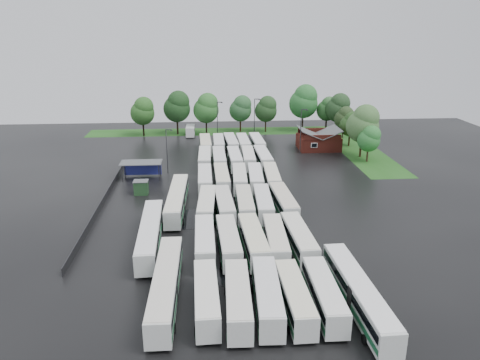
{
  "coord_description": "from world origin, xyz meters",
  "views": [
    {
      "loc": [
        -4.02,
        -69.59,
        29.73
      ],
      "look_at": [
        2.0,
        12.0,
        2.5
      ],
      "focal_mm": 35.0,
      "sensor_mm": 36.0,
      "label": 1
    }
  ],
  "objects": [
    {
      "name": "tree_north_6",
      "position": [
        31.58,
        64.22,
        6.44
      ],
      "size": [
        6.06,
        6.05,
        10.02
      ],
      "color": "black",
      "rests_on": "ground"
    },
    {
      "name": "grass_strip_north",
      "position": [
        2.0,
        64.8,
        0.01
      ],
      "size": [
        80.0,
        10.0,
        0.01
      ],
      "primitive_type": "cube",
      "color": "#1F5317",
      "rests_on": "ground"
    },
    {
      "name": "bus_r2c3",
      "position": [
        5.03,
        1.26,
        1.87
      ],
      "size": [
        2.99,
        12.27,
        3.39
      ],
      "rotation": [
        0.0,
        0.0,
        -0.03
      ],
      "color": "silver",
      "rests_on": "ground"
    },
    {
      "name": "tree_east_0",
      "position": [
        32.64,
        30.61,
        5.42
      ],
      "size": [
        5.09,
        5.09,
        8.42
      ],
      "color": "#3C2519",
      "rests_on": "ground"
    },
    {
      "name": "tree_north_3",
      "position": [
        6.17,
        64.28,
        6.85
      ],
      "size": [
        6.43,
        6.43,
        10.65
      ],
      "color": "#3A2214",
      "rests_on": "ground"
    },
    {
      "name": "ground",
      "position": [
        0.0,
        0.0,
        0.0
      ],
      "size": [
        160.0,
        160.0,
        0.0
      ],
      "primitive_type": "plane",
      "color": "black",
      "rests_on": "ground"
    },
    {
      "name": "artic_bus_west_b",
      "position": [
        -9.17,
        4.18,
        1.93
      ],
      "size": [
        3.2,
        18.87,
        3.49
      ],
      "rotation": [
        0.0,
        0.0,
        -0.03
      ],
      "color": "silver",
      "rests_on": "ground"
    },
    {
      "name": "bus_r4c3",
      "position": [
        5.09,
        28.7,
        1.86
      ],
      "size": [
        2.94,
        12.2,
        3.37
      ],
      "rotation": [
        0.0,
        0.0,
        -0.03
      ],
      "color": "silver",
      "rests_on": "ground"
    },
    {
      "name": "bus_r2c0",
      "position": [
        -4.22,
        1.02,
        1.89
      ],
      "size": [
        3.24,
        12.45,
        3.43
      ],
      "rotation": [
        0.0,
        0.0,
        -0.05
      ],
      "color": "silver",
      "rests_on": "ground"
    },
    {
      "name": "bus_r1c4",
      "position": [
        8.25,
        -12.42,
        1.93
      ],
      "size": [
        3.18,
        12.7,
        3.51
      ],
      "rotation": [
        0.0,
        0.0,
        0.04
      ],
      "color": "silver",
      "rests_on": "ground"
    },
    {
      "name": "bus_r5c0",
      "position": [
        -4.28,
        41.7,
        1.89
      ],
      "size": [
        2.98,
        12.4,
        3.43
      ],
      "rotation": [
        0.0,
        0.0,
        0.03
      ],
      "color": "silver",
      "rests_on": "ground"
    },
    {
      "name": "tree_east_2",
      "position": [
        32.81,
        45.27,
        5.76
      ],
      "size": [
        5.41,
        5.41,
        8.96
      ],
      "color": "#321C10",
      "rests_on": "ground"
    },
    {
      "name": "bus_r1c2",
      "position": [
        1.99,
        -12.54,
        1.94
      ],
      "size": [
        3.33,
        12.8,
        3.53
      ],
      "rotation": [
        0.0,
        0.0,
        0.05
      ],
      "color": "silver",
      "rests_on": "ground"
    },
    {
      "name": "bus_r0c3",
      "position": [
        5.06,
        -26.35,
        1.83
      ],
      "size": [
        2.78,
        12.02,
        3.33
      ],
      "rotation": [
        0.0,
        0.0,
        0.02
      ],
      "color": "silver",
      "rests_on": "ground"
    },
    {
      "name": "bus_r3c1",
      "position": [
        -1.28,
        14.83,
        1.88
      ],
      "size": [
        2.82,
        12.32,
        3.42
      ],
      "rotation": [
        0.0,
        0.0,
        0.02
      ],
      "color": "silver",
      "rests_on": "ground"
    },
    {
      "name": "bus_r1c0",
      "position": [
        -4.56,
        -12.17,
        1.88
      ],
      "size": [
        2.75,
        12.33,
        3.42
      ],
      "rotation": [
        0.0,
        0.0,
        0.01
      ],
      "color": "silver",
      "rests_on": "ground"
    },
    {
      "name": "bus_r5c3",
      "position": [
        5.02,
        41.8,
        1.88
      ],
      "size": [
        2.86,
        12.31,
        3.41
      ],
      "rotation": [
        0.0,
        0.0,
        0.02
      ],
      "color": "silver",
      "rests_on": "ground"
    },
    {
      "name": "bus_r2c2",
      "position": [
        1.99,
        1.35,
        1.84
      ],
      "size": [
        2.75,
        12.05,
        3.34
      ],
      "rotation": [
        0.0,
        0.0,
        -0.02
      ],
      "color": "silver",
      "rests_on": "ground"
    },
    {
      "name": "tree_north_1",
      "position": [
        -11.92,
        62.01,
        8.0
      ],
      "size": [
        7.51,
        7.51,
        12.43
      ],
      "color": "black",
      "rests_on": "ground"
    },
    {
      "name": "lamp_post_nw",
      "position": [
        -12.13,
        25.28,
        5.45
      ],
      "size": [
        1.45,
        0.28,
        9.39
      ],
      "color": "#2D2D30",
      "rests_on": "ground"
    },
    {
      "name": "bus_r3c0",
      "position": [
        -4.47,
        14.57,
        1.86
      ],
      "size": [
        2.68,
        12.18,
        3.39
      ],
      "rotation": [
        0.0,
        0.0,
        0.01
      ],
      "color": "silver",
      "rests_on": "ground"
    },
    {
      "name": "lamp_post_back_e",
      "position": [
        9.31,
        55.62,
        6.31
      ],
      "size": [
        1.67,
        0.33,
        10.87
      ],
      "color": "#2D2D30",
      "rests_on": "ground"
    },
    {
      "name": "artic_bus_west_c",
      "position": [
        -12.17,
        -9.2,
        1.95
      ],
      "size": [
        3.34,
        19.07,
        3.52
      ],
      "rotation": [
        0.0,
        0.0,
        0.03
      ],
      "color": "silver",
      "rests_on": "ground"
    },
    {
      "name": "bus_r0c0",
      "position": [
        -4.41,
        -25.75,
        1.84
      ],
      "size": [
        2.9,
        12.11,
        3.35
      ],
      "rotation": [
        0.0,
        0.0,
        0.03
      ],
      "color": "silver",
      "rests_on": "ground"
    },
    {
      "name": "wash_shed",
      "position": [
        -17.2,
        22.02,
        2.99
      ],
      "size": [
        8.2,
        4.2,
        3.58
      ],
      "color": "#2D2D30",
      "rests_on": "ground"
    },
    {
      "name": "bus_r0c2",
      "position": [
        2.15,
        -26.04,
        1.93
      ],
      "size": [
        3.23,
        12.7,
        3.51
      ],
      "rotation": [
        0.0,
        0.0,
        -0.05
      ],
      "color": "silver",
      "rests_on": "ground"
    },
    {
      "name": "bus_r5c1",
      "position": [
        -1.04,
        41.92,
        1.86
      ],
      "size": [
        2.59,
        12.13,
        3.38
      ],
      "rotation": [
        0.0,
        0.0,
        -0.0
      ],
      "color": "silver",
      "rests_on": "ground"
    },
    {
      "name": "tree_north_4",
      "position": [
        13.41,
        63.28,
        6.78
      ],
      "size": [
        6.36,
        6.36,
        10.54
      ],
      "color": "black",
      "rests_on": "ground"
    },
    {
      "name": "artic_bus_west_a",
      "position": [
        -8.94,
        -22.95,
        1.95
      ],
      "size": [
        2.88,
        18.97,
        3.51
      ],
      "rotation": [
        0.0,
        0.0,
        -0.01
      ],
      "color": "silver",
      "rests_on": "ground"
    },
    {
      "name": "tree_east_1",
      "position": [
        32.38,
        34.71,
        8.04
      ],
      "size": [
        7.55,
        7.55,
        12.5
      ],
      "color": "#331D10",
      "rests_on": "ground"
    },
    {
      "name": "grass_strip_east",
      "position": [
        34.0,
        42.8,
        0.01
      ],
      "size": [
        10.0,
        50.0,
        0.01
      ],
      "primitive_type": "cube",
      "color": "#1F5317",
      "rests_on": "ground"
    },
    {
      "name": "bus_r2c4",
      "position": [
        8.38,
        1.46,
        1.92
      ],
      "size": [
        3.25,
        12.66,
        3.49
      ],
      "rotation": [
        0.0,
        0.0,
        0.05
      ],
      "color": "silver",
      "rests_on": "ground"
    },
    {
      "name": "puddle_2",
      "position": [
        -7.12,
        0.27,
        0.0
      ],
      "size": [
        8.26,
        8.26,
        0.01
      ],
      "primitive_type": "cylinder",
      "color": "black",
      "rests_on": "ground"
    },
    {
      "name": "puddle_4",
      "position": [
        11.52,
        -15.38,
        0.0
      ],
      "size": [
        3.63,
        3.63,
        0.01
      ],
      "primitive_type": "cylinder",
      "color": "black",
      "rests_on": "ground"
    },
    {
      "name": "bus_r0c4",
      "position": [
        8.35,
        -26.12,
        1.87
      ],
      "size": [
        2.71,
        12.21,
        3.39
      ],
      "rotation": [
        0.0,
        0.0,
        -0.01
      ],
      "color": "silver",
      "rests_on": "ground"
    },
    {
      "name": "tree_north_0",
      "position": [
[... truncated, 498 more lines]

